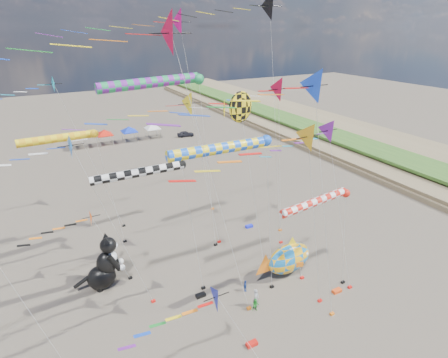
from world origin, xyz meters
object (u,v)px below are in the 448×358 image
person_adult (256,298)px  child_blue (245,286)px  fish_inflatable (288,259)px  parked_car (186,134)px  child_green (256,305)px  cat_inflatable (102,261)px

person_adult → child_blue: (0.19, 2.07, -0.34)m
fish_inflatable → parked_car: size_ratio=1.70×
person_adult → child_green: size_ratio=1.51×
person_adult → child_blue: 2.11m
person_adult → child_blue: size_ratio=1.58×
child_green → child_blue: bearing=103.9°
cat_inflatable → child_blue: cat_inflatable is taller
child_blue → parked_car: bearing=10.5°
person_adult → parked_car: bearing=35.7°
fish_inflatable → person_adult: 5.41m
child_blue → parked_car: 50.30m
cat_inflatable → child_green: size_ratio=4.37×
child_blue → parked_car: size_ratio=0.32×
cat_inflatable → child_blue: 13.27m
fish_inflatable → child_blue: bearing=178.6°
person_adult → child_green: 0.58m
child_green → child_blue: 2.52m
child_green → parked_car: 52.80m
cat_inflatable → child_blue: bearing=-26.6°
child_blue → cat_inflatable: bearing=84.7°
cat_inflatable → child_green: cat_inflatable is taller
cat_inflatable → parked_car: size_ratio=1.47×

